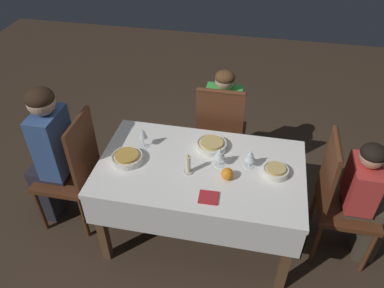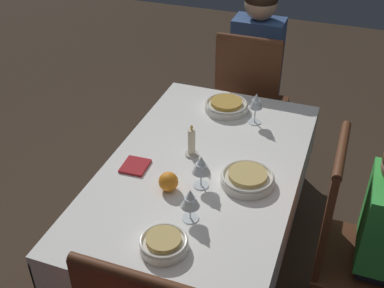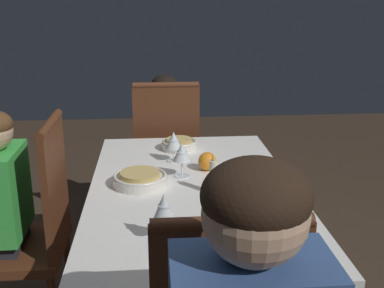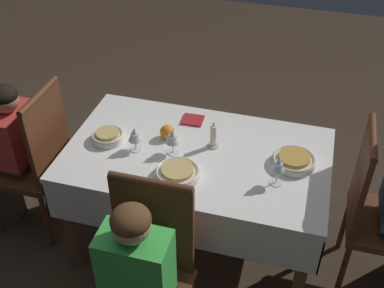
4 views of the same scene
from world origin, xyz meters
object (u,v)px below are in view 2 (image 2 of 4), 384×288
chair_south (351,242)px  napkin_red_folded (135,166)px  person_adult_denim (257,69)px  bowl_south (247,178)px  bowl_east (226,106)px  wine_glass_west (190,199)px  wine_glass_east (256,102)px  wine_glass_south (201,165)px  chair_east (249,101)px  candle_centerpiece (192,144)px  bowl_west (164,243)px  orange_fruit (168,182)px  dining_table (202,184)px

chair_south → napkin_red_folded: chair_south is taller
person_adult_denim → bowl_south: person_adult_denim is taller
bowl_east → wine_glass_west: bearing=-173.0°
person_adult_denim → wine_glass_east: bearing=102.1°
wine_glass_east → wine_glass_south: (-0.57, 0.09, -0.01)m
bowl_east → wine_glass_east: 0.20m
chair_east → bowl_south: (-1.01, -0.23, 0.21)m
bowl_east → candle_centerpiece: (-0.44, 0.03, 0.03)m
wine_glass_east → bowl_south: size_ratio=0.73×
bowl_west → candle_centerpiece: (0.58, 0.10, 0.03)m
bowl_south → bowl_west: bearing=157.8°
chair_south → bowl_south: (0.01, 0.46, 0.21)m
bowl_east → bowl_west: same height
wine_glass_east → candle_centerpiece: (-0.37, 0.20, -0.06)m
bowl_south → orange_fruit: size_ratio=2.76×
dining_table → chair_south: bearing=-94.5°
person_adult_denim → bowl_west: person_adult_denim is taller
bowl_south → napkin_red_folded: bearing=96.7°
chair_south → person_adult_denim: 1.38m
bowl_south → wine_glass_south: wine_glass_south is taller
bowl_east → wine_glass_east: bearing=-111.8°
chair_south → napkin_red_folded: 0.98m
chair_south → wine_glass_west: bearing=114.0°
dining_table → napkin_red_folded: (-0.10, 0.28, 0.10)m
bowl_east → napkin_red_folded: (-0.61, 0.24, -0.02)m
chair_south → person_adult_denim: person_adult_denim is taller
bowl_south → napkin_red_folded: size_ratio=1.80×
person_adult_denim → wine_glass_west: person_adult_denim is taller
chair_east → chair_south: same height
wine_glass_east → wine_glass_south: size_ratio=1.11×
dining_table → napkin_red_folded: size_ratio=11.21×
candle_centerpiece → chair_east: bearing=-3.7°
wine_glass_south → candle_centerpiece: 0.23m
chair_east → chair_south: 1.23m
bowl_west → orange_fruit: orange_fruit is taller
bowl_south → chair_south: bearing=-91.1°
wine_glass_east → napkin_red_folded: 0.69m
chair_east → orange_fruit: bearing=86.8°
bowl_south → wine_glass_west: wine_glass_west is taller
chair_south → bowl_south: chair_south is taller
wine_glass_east → orange_fruit: size_ratio=2.01×
bowl_south → candle_centerpiece: (0.11, 0.29, 0.03)m
chair_east → orange_fruit: size_ratio=12.20×
chair_south → bowl_west: (-0.45, 0.65, 0.21)m
wine_glass_south → chair_east: bearing=2.9°
bowl_west → napkin_red_folded: 0.51m
candle_centerpiece → orange_fruit: (-0.26, 0.01, -0.02)m
bowl_south → wine_glass_south: size_ratio=1.51×
dining_table → bowl_south: size_ratio=6.23×
wine_glass_east → candle_centerpiece: bearing=151.4°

